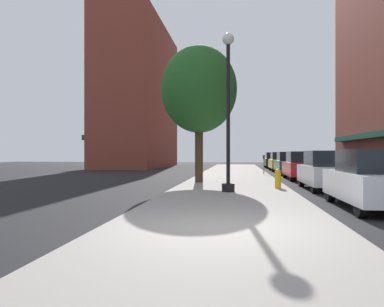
{
  "coord_description": "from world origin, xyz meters",
  "views": [
    {
      "loc": [
        0.29,
        -7.46,
        1.54
      ],
      "look_at": [
        -3.15,
        21.95,
        1.54
      ],
      "focal_mm": 36.97,
      "sensor_mm": 36.0,
      "label": 1
    }
  ],
  "objects": [
    {
      "name": "ground_plane",
      "position": [
        4.0,
        18.0,
        0.0
      ],
      "size": [
        90.0,
        90.0,
        0.0
      ],
      "primitive_type": "plane",
      "color": "black"
    },
    {
      "name": "sidewalk_slab",
      "position": [
        0.0,
        19.0,
        0.06
      ],
      "size": [
        4.8,
        50.0,
        0.12
      ],
      "primitive_type": "cube",
      "color": "gray",
      "rests_on": "ground"
    },
    {
      "name": "building_far_background",
      "position": [
        -11.01,
        37.0,
        8.0
      ],
      "size": [
        6.8,
        18.0,
        16.04
      ],
      "color": "brown",
      "rests_on": "ground"
    },
    {
      "name": "lamppost",
      "position": [
        -0.08,
        7.26,
        3.2
      ],
      "size": [
        0.48,
        0.48,
        5.9
      ],
      "color": "black",
      "rests_on": "sidewalk_slab"
    },
    {
      "name": "fire_hydrant",
      "position": [
        1.92,
        9.05,
        0.52
      ],
      "size": [
        0.33,
        0.26,
        0.79
      ],
      "color": "gold",
      "rests_on": "sidewalk_slab"
    },
    {
      "name": "parking_meter_near",
      "position": [
        2.05,
        20.1,
        0.95
      ],
      "size": [
        0.14,
        0.09,
        1.31
      ],
      "color": "slate",
      "rests_on": "sidewalk_slab"
    },
    {
      "name": "tree_near",
      "position": [
        -1.63,
        11.98,
        4.7
      ],
      "size": [
        3.75,
        3.75,
        6.76
      ],
      "color": "#422D1E",
      "rests_on": "sidewalk_slab"
    },
    {
      "name": "car_white",
      "position": [
        4.0,
        3.96,
        0.81
      ],
      "size": [
        1.8,
        4.3,
        1.66
      ],
      "rotation": [
        0.0,
        0.0,
        -0.04
      ],
      "color": "black",
      "rests_on": "ground"
    },
    {
      "name": "car_silver",
      "position": [
        4.0,
        9.77,
        0.81
      ],
      "size": [
        1.8,
        4.3,
        1.66
      ],
      "rotation": [
        0.0,
        0.0,
        -0.02
      ],
      "color": "black",
      "rests_on": "ground"
    },
    {
      "name": "car_red",
      "position": [
        4.0,
        16.3,
        0.81
      ],
      "size": [
        1.8,
        4.3,
        1.66
      ],
      "rotation": [
        0.0,
        0.0,
        0.01
      ],
      "color": "black",
      "rests_on": "ground"
    },
    {
      "name": "car_green",
      "position": [
        4.0,
        22.14,
        0.81
      ],
      "size": [
        1.8,
        4.3,
        1.66
      ],
      "rotation": [
        0.0,
        0.0,
        0.01
      ],
      "color": "black",
      "rests_on": "ground"
    },
    {
      "name": "car_yellow",
      "position": [
        4.0,
        28.04,
        0.81
      ],
      "size": [
        1.8,
        4.3,
        1.66
      ],
      "rotation": [
        0.0,
        0.0,
        -0.02
      ],
      "color": "black",
      "rests_on": "ground"
    },
    {
      "name": "car_black",
      "position": [
        4.0,
        34.93,
        0.81
      ],
      "size": [
        1.8,
        4.3,
        1.66
      ],
      "rotation": [
        0.0,
        0.0,
        -0.01
      ],
      "color": "black",
      "rests_on": "ground"
    }
  ]
}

